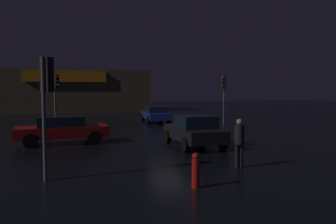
% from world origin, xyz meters
% --- Properties ---
extents(ground_plane, '(120.00, 120.00, 0.00)m').
position_xyz_m(ground_plane, '(0.00, 0.00, 0.00)').
color(ground_plane, black).
extents(store_building, '(20.08, 8.78, 5.23)m').
position_xyz_m(store_building, '(-5.83, 26.74, 2.62)').
color(store_building, brown).
rests_on(store_building, ground).
extents(traffic_signal_main, '(0.42, 0.43, 3.72)m').
position_xyz_m(traffic_signal_main, '(-6.14, -6.91, 2.79)').
color(traffic_signal_main, '#595B60').
rests_on(traffic_signal_main, ground).
extents(traffic_signal_opposite, '(0.42, 0.42, 3.81)m').
position_xyz_m(traffic_signal_opposite, '(-6.40, 6.94, 2.71)').
color(traffic_signal_opposite, '#595B60').
rests_on(traffic_signal_opposite, ground).
extents(traffic_signal_cross_left, '(0.42, 0.42, 3.88)m').
position_xyz_m(traffic_signal_cross_left, '(6.31, 6.41, 2.97)').
color(traffic_signal_cross_left, '#595B60').
rests_on(traffic_signal_cross_left, ground).
extents(car_near, '(4.59, 2.11, 1.41)m').
position_xyz_m(car_near, '(-5.88, 0.02, 0.75)').
color(car_near, '#A51414').
rests_on(car_near, ground).
extents(car_far, '(2.12, 4.01, 1.52)m').
position_xyz_m(car_far, '(0.29, -2.62, 0.77)').
color(car_far, black).
rests_on(car_far, ground).
extents(car_crossing, '(2.08, 4.61, 1.37)m').
position_xyz_m(car_crossing, '(1.48, 9.60, 0.72)').
color(car_crossing, navy).
rests_on(car_crossing, ground).
extents(pedestrian, '(0.38, 0.38, 1.74)m').
position_xyz_m(pedestrian, '(0.19, -7.22, 1.01)').
color(pedestrian, black).
rests_on(pedestrian, ground).
extents(fire_hydrant, '(0.22, 0.22, 0.99)m').
position_xyz_m(fire_hydrant, '(-2.15, -9.00, 0.49)').
color(fire_hydrant, red).
rests_on(fire_hydrant, ground).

